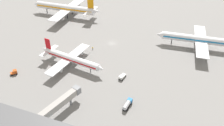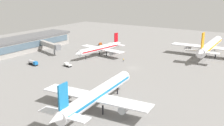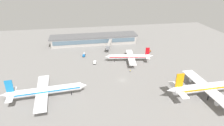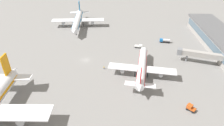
{
  "view_description": "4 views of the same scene",
  "coord_description": "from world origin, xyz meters",
  "px_view_note": "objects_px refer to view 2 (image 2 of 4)",
  "views": [
    {
      "loc": [
        40.02,
        -110.11,
        69.13
      ],
      "look_at": [
        9.86,
        -27.35,
        5.93
      ],
      "focal_mm": 35.61,
      "sensor_mm": 36.0,
      "label": 1
    },
    {
      "loc": [
        114.64,
        60.73,
        38.78
      ],
      "look_at": [
        4.91,
        -9.58,
        2.31
      ],
      "focal_mm": 42.6,
      "sensor_mm": 36.0,
      "label": 2
    },
    {
      "loc": [
        27.04,
        112.73,
        67.52
      ],
      "look_at": [
        3.16,
        -22.78,
        2.68
      ],
      "focal_mm": 31.4,
      "sensor_mm": 36.0,
      "label": 3
    },
    {
      "loc": [
        -90.93,
        -17.57,
        54.09
      ],
      "look_at": [
        -7.88,
        -14.6,
        3.37
      ],
      "focal_mm": 31.68,
      "sensor_mm": 36.0,
      "label": 4
    }
  ],
  "objects_px": {
    "pushback_tractor": "(67,65)",
    "fuel_truck": "(33,63)",
    "airplane_at_gate": "(97,94)",
    "ground_crew_worker": "(123,60)",
    "airplane_taxiing": "(100,48)",
    "airplane_distant": "(210,46)",
    "baggage_tug": "(100,44)"
  },
  "relations": [
    {
      "from": "airplane_at_gate",
      "to": "pushback_tractor",
      "type": "relative_size",
      "value": 10.31
    },
    {
      "from": "airplane_at_gate",
      "to": "baggage_tug",
      "type": "xyz_separation_m",
      "value": [
        -84.0,
        -57.87,
        -4.18
      ]
    },
    {
      "from": "airplane_distant",
      "to": "fuel_truck",
      "type": "distance_m",
      "value": 101.68
    },
    {
      "from": "ground_crew_worker",
      "to": "baggage_tug",
      "type": "bearing_deg",
      "value": 123.34
    },
    {
      "from": "airplane_at_gate",
      "to": "baggage_tug",
      "type": "height_order",
      "value": "airplane_at_gate"
    },
    {
      "from": "airplane_at_gate",
      "to": "pushback_tractor",
      "type": "distance_m",
      "value": 53.85
    },
    {
      "from": "airplane_at_gate",
      "to": "baggage_tug",
      "type": "bearing_deg",
      "value": 29.83
    },
    {
      "from": "airplane_taxiing",
      "to": "fuel_truck",
      "type": "distance_m",
      "value": 40.48
    },
    {
      "from": "airplane_at_gate",
      "to": "ground_crew_worker",
      "type": "height_order",
      "value": "airplane_at_gate"
    },
    {
      "from": "airplane_distant",
      "to": "baggage_tug",
      "type": "xyz_separation_m",
      "value": [
        11.04,
        -71.65,
        -4.99
      ]
    },
    {
      "from": "baggage_tug",
      "to": "fuel_truck",
      "type": "bearing_deg",
      "value": -48.48
    },
    {
      "from": "airplane_taxiing",
      "to": "ground_crew_worker",
      "type": "relative_size",
      "value": 23.56
    },
    {
      "from": "ground_crew_worker",
      "to": "pushback_tractor",
      "type": "bearing_deg",
      "value": -147.02
    },
    {
      "from": "airplane_at_gate",
      "to": "airplane_taxiing",
      "type": "bearing_deg",
      "value": 29.57
    },
    {
      "from": "pushback_tractor",
      "to": "fuel_truck",
      "type": "relative_size",
      "value": 0.72
    },
    {
      "from": "ground_crew_worker",
      "to": "airplane_taxiing",
      "type": "bearing_deg",
      "value": 148.97
    },
    {
      "from": "pushback_tractor",
      "to": "fuel_truck",
      "type": "height_order",
      "value": "fuel_truck"
    },
    {
      "from": "airplane_distant",
      "to": "pushback_tractor",
      "type": "height_order",
      "value": "airplane_distant"
    },
    {
      "from": "baggage_tug",
      "to": "airplane_at_gate",
      "type": "bearing_deg",
      "value": -12.27
    },
    {
      "from": "airplane_taxiing",
      "to": "ground_crew_worker",
      "type": "xyz_separation_m",
      "value": [
        4.05,
        18.24,
        -3.51
      ]
    },
    {
      "from": "airplane_distant",
      "to": "airplane_at_gate",
      "type": "bearing_deg",
      "value": 170.49
    },
    {
      "from": "pushback_tractor",
      "to": "fuel_truck",
      "type": "xyz_separation_m",
      "value": [
        7.84,
        -16.95,
        0.42
      ]
    },
    {
      "from": "pushback_tractor",
      "to": "ground_crew_worker",
      "type": "distance_m",
      "value": 30.98
    },
    {
      "from": "airplane_at_gate",
      "to": "airplane_taxiing",
      "type": "height_order",
      "value": "airplane_at_gate"
    },
    {
      "from": "airplane_taxiing",
      "to": "airplane_at_gate",
      "type": "bearing_deg",
      "value": 42.9
    },
    {
      "from": "airplane_taxiing",
      "to": "ground_crew_worker",
      "type": "distance_m",
      "value": 19.01
    },
    {
      "from": "airplane_taxiing",
      "to": "ground_crew_worker",
      "type": "height_order",
      "value": "airplane_taxiing"
    },
    {
      "from": "airplane_distant",
      "to": "ground_crew_worker",
      "type": "bearing_deg",
      "value": 134.53
    },
    {
      "from": "airplane_distant",
      "to": "fuel_truck",
      "type": "height_order",
      "value": "airplane_distant"
    },
    {
      "from": "baggage_tug",
      "to": "fuel_truck",
      "type": "relative_size",
      "value": 0.57
    },
    {
      "from": "airplane_distant",
      "to": "baggage_tug",
      "type": "distance_m",
      "value": 72.67
    },
    {
      "from": "airplane_at_gate",
      "to": "ground_crew_worker",
      "type": "relative_size",
      "value": 28.89
    }
  ]
}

